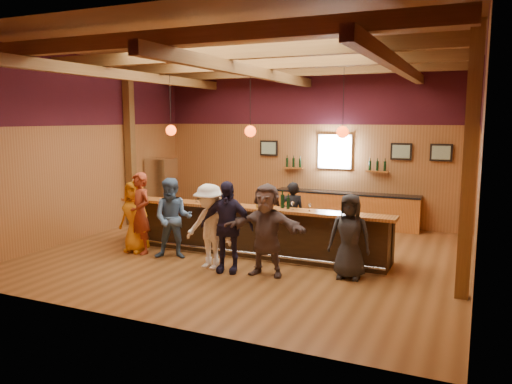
# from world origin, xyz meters

# --- Properties ---
(room) EXTENTS (9.04, 9.00, 4.52)m
(room) POSITION_xyz_m (0.00, 0.06, 3.21)
(room) COLOR brown
(room) RESTS_ON ground
(bar_counter) EXTENTS (6.30, 1.07, 1.11)m
(bar_counter) POSITION_xyz_m (0.02, 0.15, 0.52)
(bar_counter) COLOR black
(bar_counter) RESTS_ON ground
(back_bar_cabinet) EXTENTS (4.00, 0.52, 0.95)m
(back_bar_cabinet) POSITION_xyz_m (1.20, 3.72, 0.48)
(back_bar_cabinet) COLOR #9C501C
(back_bar_cabinet) RESTS_ON ground
(window) EXTENTS (0.95, 0.09, 0.95)m
(window) POSITION_xyz_m (0.80, 3.95, 2.05)
(window) COLOR silver
(window) RESTS_ON room
(framed_pictures) EXTENTS (5.35, 0.05, 0.45)m
(framed_pictures) POSITION_xyz_m (1.67, 3.94, 2.10)
(framed_pictures) COLOR black
(framed_pictures) RESTS_ON room
(wine_shelves) EXTENTS (3.00, 0.18, 0.30)m
(wine_shelves) POSITION_xyz_m (0.80, 3.88, 1.62)
(wine_shelves) COLOR #9C501C
(wine_shelves) RESTS_ON room
(pendant_lights) EXTENTS (4.24, 0.24, 1.37)m
(pendant_lights) POSITION_xyz_m (0.00, 0.00, 2.71)
(pendant_lights) COLOR black
(pendant_lights) RESTS_ON room
(stainless_fridge) EXTENTS (0.70, 0.70, 1.80)m
(stainless_fridge) POSITION_xyz_m (-4.10, 2.60, 0.90)
(stainless_fridge) COLOR silver
(stainless_fridge) RESTS_ON ground
(customer_orange) EXTENTS (0.83, 0.59, 1.61)m
(customer_orange) POSITION_xyz_m (-2.45, -0.83, 0.80)
(customer_orange) COLOR orange
(customer_orange) RESTS_ON ground
(customer_redvest) EXTENTS (0.76, 0.62, 1.80)m
(customer_redvest) POSITION_xyz_m (-2.28, -0.89, 0.90)
(customer_redvest) COLOR maroon
(customer_redvest) RESTS_ON ground
(customer_denim) EXTENTS (1.03, 0.93, 1.73)m
(customer_denim) POSITION_xyz_m (-1.38, -0.94, 0.86)
(customer_denim) COLOR #46658D
(customer_denim) RESTS_ON ground
(customer_white) EXTENTS (1.19, 0.81, 1.70)m
(customer_white) POSITION_xyz_m (-0.32, -1.26, 0.85)
(customer_white) COLOR white
(customer_white) RESTS_ON ground
(customer_navy) EXTENTS (1.11, 0.63, 1.79)m
(customer_navy) POSITION_xyz_m (0.09, -1.31, 0.89)
(customer_navy) COLOR #201C39
(customer_navy) RESTS_ON ground
(customer_brown) EXTENTS (1.67, 0.61, 1.77)m
(customer_brown) POSITION_xyz_m (0.88, -1.20, 0.88)
(customer_brown) COLOR #624F4E
(customer_brown) RESTS_ON ground
(customer_dark) EXTENTS (0.81, 0.55, 1.60)m
(customer_dark) POSITION_xyz_m (2.37, -0.74, 0.80)
(customer_dark) COLOR black
(customer_dark) RESTS_ON ground
(bartender) EXTENTS (0.66, 0.55, 1.53)m
(bartender) POSITION_xyz_m (0.62, 0.98, 0.77)
(bartender) COLOR black
(bartender) RESTS_ON ground
(ice_bucket) EXTENTS (0.23, 0.23, 0.25)m
(ice_bucket) POSITION_xyz_m (0.34, -0.19, 1.23)
(ice_bucket) COLOR brown
(ice_bucket) RESTS_ON bar_counter
(bottle_a) EXTENTS (0.08, 0.08, 0.38)m
(bottle_a) POSITION_xyz_m (0.78, -0.08, 1.26)
(bottle_a) COLOR black
(bottle_a) RESTS_ON bar_counter
(bottle_b) EXTENTS (0.07, 0.07, 0.32)m
(bottle_b) POSITION_xyz_m (0.92, -0.12, 1.23)
(bottle_b) COLOR black
(bottle_b) RESTS_ON bar_counter
(glass_a) EXTENTS (0.08, 0.08, 0.19)m
(glass_a) POSITION_xyz_m (-2.59, -0.25, 1.24)
(glass_a) COLOR silver
(glass_a) RESTS_ON bar_counter
(glass_b) EXTENTS (0.07, 0.07, 0.16)m
(glass_b) POSITION_xyz_m (-2.02, -0.17, 1.22)
(glass_b) COLOR silver
(glass_b) RESTS_ON bar_counter
(glass_c) EXTENTS (0.08, 0.08, 0.18)m
(glass_c) POSITION_xyz_m (-1.27, -0.14, 1.24)
(glass_c) COLOR silver
(glass_c) RESTS_ON bar_counter
(glass_d) EXTENTS (0.09, 0.09, 0.19)m
(glass_d) POSITION_xyz_m (-1.23, -0.20, 1.25)
(glass_d) COLOR silver
(glass_d) RESTS_ON bar_counter
(glass_e) EXTENTS (0.07, 0.07, 0.16)m
(glass_e) POSITION_xyz_m (-0.65, -0.20, 1.22)
(glass_e) COLOR silver
(glass_e) RESTS_ON bar_counter
(glass_f) EXTENTS (0.08, 0.08, 0.18)m
(glass_f) POSITION_xyz_m (1.05, -0.22, 1.24)
(glass_f) COLOR silver
(glass_f) RESTS_ON bar_counter
(glass_g) EXTENTS (0.07, 0.07, 0.16)m
(glass_g) POSITION_xyz_m (1.41, -0.18, 1.22)
(glass_g) COLOR silver
(glass_g) RESTS_ON bar_counter
(glass_h) EXTENTS (0.08, 0.08, 0.18)m
(glass_h) POSITION_xyz_m (2.22, -0.18, 1.24)
(glass_h) COLOR silver
(glass_h) RESTS_ON bar_counter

